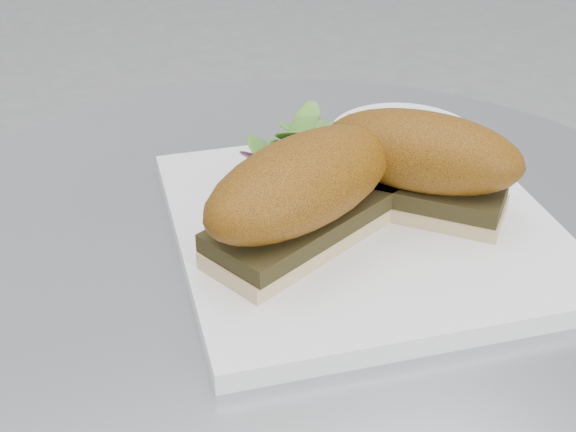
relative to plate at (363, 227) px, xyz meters
name	(u,v)px	position (x,y,z in m)	size (l,w,h in m)	color
plate	(363,227)	(0.00, 0.00, 0.00)	(0.28, 0.28, 0.02)	white
sandwich_left	(303,193)	(-0.06, -0.01, 0.05)	(0.19, 0.14, 0.08)	#CCBE7F
sandwich_right	(421,162)	(0.04, -0.01, 0.05)	(0.16, 0.16, 0.08)	#CCBE7F
salad	(298,154)	(-0.02, 0.07, 0.03)	(0.10, 0.10, 0.05)	#5F902F
saucer	(403,139)	(0.11, 0.12, 0.00)	(0.14, 0.14, 0.01)	white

